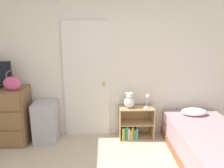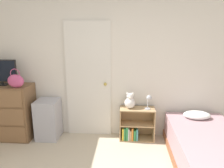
{
  "view_description": "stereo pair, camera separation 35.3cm",
  "coord_description": "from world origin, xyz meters",
  "px_view_note": "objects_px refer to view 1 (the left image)",
  "views": [
    {
      "loc": [
        0.02,
        -1.42,
        1.86
      ],
      "look_at": [
        0.14,
        2.01,
        1.0
      ],
      "focal_mm": 35.0,
      "sensor_mm": 36.0,
      "label": 1
    },
    {
      "loc": [
        0.37,
        -1.41,
        1.86
      ],
      "look_at": [
        0.14,
        2.01,
        1.0
      ],
      "focal_mm": 35.0,
      "sensor_mm": 36.0,
      "label": 2
    }
  ],
  "objects_px": {
    "handbag": "(12,83)",
    "desk_lamp": "(148,98)",
    "bed": "(211,148)",
    "dresser": "(3,116)",
    "teddy_bear": "(129,101)",
    "storage_bin": "(46,122)",
    "bookshelf": "(134,126)"
  },
  "relations": [
    {
      "from": "handbag",
      "to": "desk_lamp",
      "type": "distance_m",
      "value": 2.18
    },
    {
      "from": "handbag",
      "to": "bed",
      "type": "xyz_separation_m",
      "value": [
        2.92,
        -0.56,
        -0.83
      ]
    },
    {
      "from": "dresser",
      "to": "teddy_bear",
      "type": "xyz_separation_m",
      "value": [
        2.1,
        0.09,
        0.21
      ]
    },
    {
      "from": "teddy_bear",
      "to": "bed",
      "type": "bearing_deg",
      "value": -35.88
    },
    {
      "from": "storage_bin",
      "to": "teddy_bear",
      "type": "distance_m",
      "value": 1.45
    },
    {
      "from": "dresser",
      "to": "bookshelf",
      "type": "distance_m",
      "value": 2.21
    },
    {
      "from": "storage_bin",
      "to": "desk_lamp",
      "type": "distance_m",
      "value": 1.77
    },
    {
      "from": "bookshelf",
      "to": "desk_lamp",
      "type": "relative_size",
      "value": 2.38
    },
    {
      "from": "bookshelf",
      "to": "teddy_bear",
      "type": "height_order",
      "value": "teddy_bear"
    },
    {
      "from": "storage_bin",
      "to": "bed",
      "type": "height_order",
      "value": "storage_bin"
    },
    {
      "from": "bookshelf",
      "to": "teddy_bear",
      "type": "xyz_separation_m",
      "value": [
        -0.09,
        -0.0,
        0.46
      ]
    },
    {
      "from": "handbag",
      "to": "bed",
      "type": "bearing_deg",
      "value": -10.91
    },
    {
      "from": "handbag",
      "to": "storage_bin",
      "type": "distance_m",
      "value": 0.85
    },
    {
      "from": "bookshelf",
      "to": "bed",
      "type": "height_order",
      "value": "bed"
    },
    {
      "from": "dresser",
      "to": "desk_lamp",
      "type": "xyz_separation_m",
      "value": [
        2.41,
        0.05,
        0.26
      ]
    },
    {
      "from": "desk_lamp",
      "to": "handbag",
      "type": "bearing_deg",
      "value": -175.13
    },
    {
      "from": "dresser",
      "to": "handbag",
      "type": "distance_m",
      "value": 0.66
    },
    {
      "from": "dresser",
      "to": "desk_lamp",
      "type": "relative_size",
      "value": 3.83
    },
    {
      "from": "bookshelf",
      "to": "bed",
      "type": "distance_m",
      "value": 1.27
    },
    {
      "from": "handbag",
      "to": "desk_lamp",
      "type": "relative_size",
      "value": 1.25
    },
    {
      "from": "bookshelf",
      "to": "desk_lamp",
      "type": "bearing_deg",
      "value": -10.43
    },
    {
      "from": "storage_bin",
      "to": "bookshelf",
      "type": "height_order",
      "value": "storage_bin"
    },
    {
      "from": "desk_lamp",
      "to": "bed",
      "type": "xyz_separation_m",
      "value": [
        0.78,
        -0.75,
        -0.5
      ]
    },
    {
      "from": "bookshelf",
      "to": "bed",
      "type": "xyz_separation_m",
      "value": [
        1.0,
        -0.79,
        0.01
      ]
    },
    {
      "from": "dresser",
      "to": "bed",
      "type": "bearing_deg",
      "value": -12.33
    },
    {
      "from": "storage_bin",
      "to": "bed",
      "type": "xyz_separation_m",
      "value": [
        2.5,
        -0.73,
        -0.11
      ]
    },
    {
      "from": "teddy_bear",
      "to": "bed",
      "type": "height_order",
      "value": "teddy_bear"
    },
    {
      "from": "handbag",
      "to": "bookshelf",
      "type": "height_order",
      "value": "handbag"
    },
    {
      "from": "bed",
      "to": "storage_bin",
      "type": "bearing_deg",
      "value": 163.73
    },
    {
      "from": "teddy_bear",
      "to": "desk_lamp",
      "type": "xyz_separation_m",
      "value": [
        0.31,
        -0.04,
        0.05
      ]
    },
    {
      "from": "desk_lamp",
      "to": "storage_bin",
      "type": "bearing_deg",
      "value": -179.45
    },
    {
      "from": "bookshelf",
      "to": "desk_lamp",
      "type": "height_order",
      "value": "desk_lamp"
    }
  ]
}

